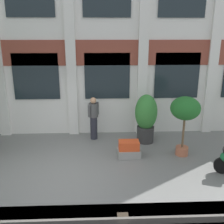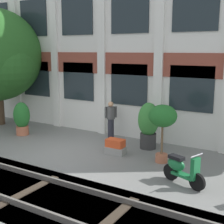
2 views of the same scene
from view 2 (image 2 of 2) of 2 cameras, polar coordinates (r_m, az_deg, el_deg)
The scene contains 8 objects.
ground_plane at distance 11.74m, azimuth -9.63°, elevation -7.04°, with size 80.00×80.00×0.00m, color slate.
apartment_facade at distance 13.71m, azimuth -1.25°, elevation 12.57°, with size 16.05×0.64×7.96m.
potted_plant_stone_basin at distance 11.72m, azimuth 6.67°, elevation -2.20°, with size 0.78×0.78×1.75m.
potted_plant_square_trough at distance 11.20m, azimuth 0.61°, elevation -6.40°, with size 0.75×0.52×0.54m.
potted_plant_tall_urn at distance 10.21m, azimuth 9.25°, elevation -1.26°, with size 0.92×0.92×1.93m.
potted_plant_ribbed_drum at distance 14.09m, azimuth -16.18°, elevation -1.02°, with size 0.70×0.70×1.44m.
scooter_second_parked at distance 8.93m, azimuth 12.64°, elevation -10.16°, with size 1.33×0.68×0.98m.
resident_by_doorway at distance 12.90m, azimuth -0.22°, elevation -1.30°, with size 0.39×0.42×1.58m.
Camera 2 is at (7.37, -8.36, 3.67)m, focal length 50.00 mm.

